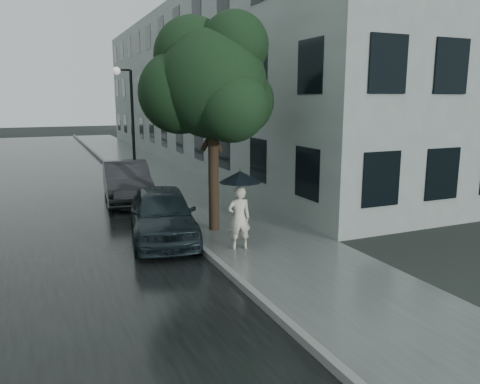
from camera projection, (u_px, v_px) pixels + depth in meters
name	position (u px, v px, depth m)	size (l,w,h in m)	color
ground	(302.00, 271.00, 10.26)	(120.00, 120.00, 0.00)	black
sidewalk	(169.00, 182.00, 21.14)	(3.50, 60.00, 0.01)	slate
kerb_near	(129.00, 184.00, 20.41)	(0.15, 60.00, 0.15)	slate
asphalt_road	(42.00, 192.00, 19.06)	(6.85, 60.00, 0.00)	black
building_near	(217.00, 86.00, 29.05)	(7.02, 36.00, 9.00)	gray
pedestrian	(239.00, 218.00, 11.65)	(0.58, 0.38, 1.59)	beige
umbrella	(240.00, 177.00, 11.47)	(1.08, 1.08, 1.10)	black
street_tree	(211.00, 83.00, 12.85)	(3.89, 3.53, 6.05)	#332619
lamp_post	(129.00, 121.00, 19.06)	(0.84, 0.36, 4.96)	black
car_near	(162.00, 214.00, 12.47)	(1.66, 4.13, 1.41)	black
car_far	(127.00, 181.00, 17.19)	(1.54, 4.41, 1.45)	black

